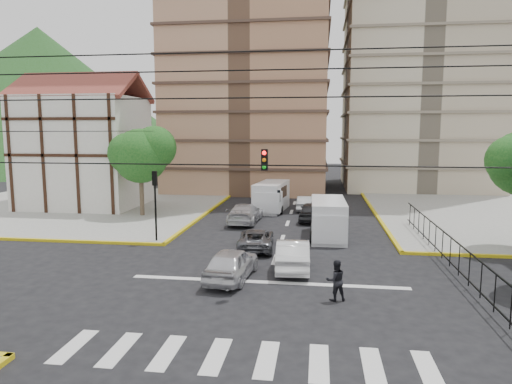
% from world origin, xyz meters
% --- Properties ---
extents(ground, '(160.00, 160.00, 0.00)m').
position_xyz_m(ground, '(0.00, 0.00, 0.00)').
color(ground, black).
rests_on(ground, ground).
extents(sidewalk_nw, '(26.00, 26.00, 0.15)m').
position_xyz_m(sidewalk_nw, '(-20.00, 20.00, 0.07)').
color(sidewalk_nw, gray).
rests_on(sidewalk_nw, ground).
extents(crosswalk_stripes, '(12.00, 2.40, 0.01)m').
position_xyz_m(crosswalk_stripes, '(0.00, -6.00, 0.01)').
color(crosswalk_stripes, silver).
rests_on(crosswalk_stripes, ground).
extents(stop_line, '(13.00, 0.40, 0.01)m').
position_xyz_m(stop_line, '(0.00, 1.20, 0.01)').
color(stop_line, silver).
rests_on(stop_line, ground).
extents(tudor_building, '(10.80, 8.05, 12.23)m').
position_xyz_m(tudor_building, '(-19.00, 20.00, 5.25)').
color(tudor_building, silver).
rests_on(tudor_building, ground).
extents(distant_hill, '(70.00, 70.00, 28.00)m').
position_xyz_m(distant_hill, '(-55.00, 70.00, 14.00)').
color(distant_hill, '#224B19').
rests_on(distant_hill, ground).
extents(park_fence, '(0.10, 22.50, 1.66)m').
position_xyz_m(park_fence, '(9.00, 4.50, 0.00)').
color(park_fence, black).
rests_on(park_fence, ground).
extents(tree_tudor, '(5.39, 4.40, 7.43)m').
position_xyz_m(tree_tudor, '(-11.90, 16.01, 5.22)').
color(tree_tudor, '#473828').
rests_on(tree_tudor, ground).
extents(traffic_light_nw, '(0.28, 0.22, 4.40)m').
position_xyz_m(traffic_light_nw, '(-7.80, 7.80, 3.11)').
color(traffic_light_nw, black).
rests_on(traffic_light_nw, ground).
extents(traffic_light_hanging, '(18.00, 9.12, 0.92)m').
position_xyz_m(traffic_light_hanging, '(0.00, -2.04, 5.90)').
color(traffic_light_hanging, black).
rests_on(traffic_light_hanging, ground).
extents(van_right_lane, '(2.31, 5.58, 2.50)m').
position_xyz_m(van_right_lane, '(2.97, 10.52, 1.22)').
color(van_right_lane, silver).
rests_on(van_right_lane, ground).
extents(van_left_lane, '(2.86, 5.80, 2.51)m').
position_xyz_m(van_left_lane, '(-1.81, 20.22, 1.22)').
color(van_left_lane, silver).
rests_on(van_left_lane, ground).
extents(car_silver_front_left, '(2.25, 4.64, 1.53)m').
position_xyz_m(car_silver_front_left, '(-1.74, 1.46, 0.76)').
color(car_silver_front_left, silver).
rests_on(car_silver_front_left, ground).
extents(car_white_front_right, '(1.87, 4.76, 1.54)m').
position_xyz_m(car_white_front_right, '(1.05, 3.50, 0.77)').
color(car_white_front_right, white).
rests_on(car_white_front_right, ground).
extents(car_grey_mid_left, '(2.40, 4.56, 1.22)m').
position_xyz_m(car_grey_mid_left, '(-1.35, 7.14, 0.61)').
color(car_grey_mid_left, '#5C5E64').
rests_on(car_grey_mid_left, ground).
extents(car_silver_rear_left, '(2.30, 5.27, 1.51)m').
position_xyz_m(car_silver_rear_left, '(-3.25, 14.70, 0.75)').
color(car_silver_rear_left, silver).
rests_on(car_silver_rear_left, ground).
extents(car_darkgrey_mid_right, '(2.02, 4.51, 1.51)m').
position_xyz_m(car_darkgrey_mid_right, '(1.77, 16.25, 0.75)').
color(car_darkgrey_mid_right, '#262729').
rests_on(car_darkgrey_mid_right, ground).
extents(car_white_rear_right, '(1.49, 4.01, 1.31)m').
position_xyz_m(car_white_rear_right, '(1.19, 20.95, 0.66)').
color(car_white_rear_right, silver).
rests_on(car_white_rear_right, ground).
extents(pedestrian_crosswalk, '(1.00, 0.88, 1.73)m').
position_xyz_m(pedestrian_crosswalk, '(3.07, -0.67, 0.86)').
color(pedestrian_crosswalk, black).
rests_on(pedestrian_crosswalk, ground).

